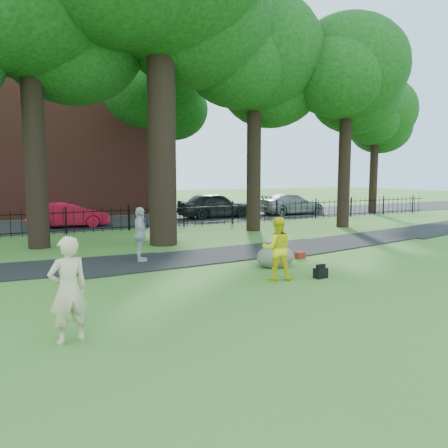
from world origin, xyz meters
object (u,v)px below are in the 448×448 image
woman (68,290)px  man (277,248)px  boulder (276,255)px  red_sedan (68,215)px

woman → man: woman is taller
boulder → red_sedan: red_sedan is taller
man → red_sedan: bearing=-52.7°
man → boulder: (0.92, 1.39, -0.49)m
woman → boulder: 7.39m
woman → red_sedan: size_ratio=0.44×
boulder → man: bearing=-123.6°
woman → red_sedan: (2.46, 16.54, -0.24)m
woman → boulder: bearing=-164.1°
boulder → red_sedan: 13.80m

